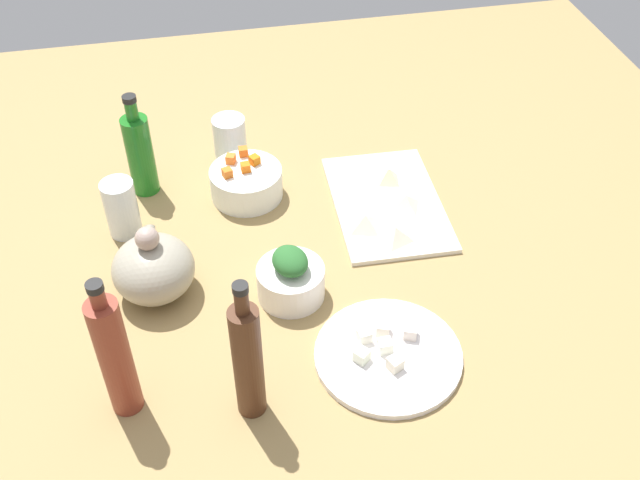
# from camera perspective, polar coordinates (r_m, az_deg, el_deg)

# --- Properties ---
(tabletop) EXTENTS (1.90, 1.90, 0.03)m
(tabletop) POSITION_cam_1_polar(r_m,az_deg,el_deg) (1.42, 0.00, -1.93)
(tabletop) COLOR #987C4B
(tabletop) RESTS_ON ground
(cutting_board) EXTENTS (0.34, 0.22, 0.01)m
(cutting_board) POSITION_cam_1_polar(r_m,az_deg,el_deg) (1.53, 5.11, 2.81)
(cutting_board) COLOR silver
(cutting_board) RESTS_ON tabletop
(plate_tofu) EXTENTS (0.24, 0.24, 0.01)m
(plate_tofu) POSITION_cam_1_polar(r_m,az_deg,el_deg) (1.25, 5.20, -8.73)
(plate_tofu) COLOR white
(plate_tofu) RESTS_ON tabletop
(bowl_greens) EXTENTS (0.12, 0.12, 0.06)m
(bowl_greens) POSITION_cam_1_polar(r_m,az_deg,el_deg) (1.33, -2.23, -3.21)
(bowl_greens) COLOR white
(bowl_greens) RESTS_ON tabletop
(bowl_carrots) EXTENTS (0.15, 0.15, 0.06)m
(bowl_carrots) POSITION_cam_1_polar(r_m,az_deg,el_deg) (1.54, -5.61, 4.34)
(bowl_carrots) COLOR white
(bowl_carrots) RESTS_ON tabletop
(teapot) EXTENTS (0.16, 0.14, 0.15)m
(teapot) POSITION_cam_1_polar(r_m,az_deg,el_deg) (1.35, -12.55, -2.08)
(teapot) COLOR #9E9885
(teapot) RESTS_ON tabletop
(bottle_0) EXTENTS (0.05, 0.05, 0.27)m
(bottle_0) POSITION_cam_1_polar(r_m,az_deg,el_deg) (1.11, -5.52, -9.03)
(bottle_0) COLOR #4A2917
(bottle_0) RESTS_ON tabletop
(bottle_1) EXTENTS (0.05, 0.05, 0.22)m
(bottle_1) POSITION_cam_1_polar(r_m,az_deg,el_deg) (1.56, -13.52, 6.46)
(bottle_1) COLOR #1D6D1E
(bottle_1) RESTS_ON tabletop
(bottle_2) EXTENTS (0.05, 0.05, 0.27)m
(bottle_2) POSITION_cam_1_polar(r_m,az_deg,el_deg) (1.14, -15.33, -8.49)
(bottle_2) COLOR maroon
(bottle_2) RESTS_ON tabletop
(drinking_glass_0) EXTENTS (0.06, 0.06, 0.12)m
(drinking_glass_0) POSITION_cam_1_polar(r_m,az_deg,el_deg) (1.48, -14.85, 2.36)
(drinking_glass_0) COLOR white
(drinking_glass_0) RESTS_ON tabletop
(drinking_glass_1) EXTENTS (0.07, 0.07, 0.10)m
(drinking_glass_1) POSITION_cam_1_polar(r_m,az_deg,el_deg) (1.64, -6.86, 7.63)
(drinking_glass_1) COLOR white
(drinking_glass_1) RESTS_ON tabletop
(carrot_cube_0) EXTENTS (0.02, 0.02, 0.02)m
(carrot_cube_0) POSITION_cam_1_polar(r_m,az_deg,el_deg) (1.51, -7.06, 5.09)
(carrot_cube_0) COLOR orange
(carrot_cube_0) RESTS_ON bowl_carrots
(carrot_cube_1) EXTENTS (0.02, 0.02, 0.02)m
(carrot_cube_1) POSITION_cam_1_polar(r_m,az_deg,el_deg) (1.56, -5.85, 6.70)
(carrot_cube_1) COLOR orange
(carrot_cube_1) RESTS_ON bowl_carrots
(carrot_cube_2) EXTENTS (0.02, 0.02, 0.02)m
(carrot_cube_2) POSITION_cam_1_polar(r_m,az_deg,el_deg) (1.55, -6.80, 6.14)
(carrot_cube_2) COLOR orange
(carrot_cube_2) RESTS_ON bowl_carrots
(carrot_cube_3) EXTENTS (0.02, 0.02, 0.02)m
(carrot_cube_3) POSITION_cam_1_polar(r_m,az_deg,el_deg) (1.54, -4.99, 6.08)
(carrot_cube_3) COLOR orange
(carrot_cube_3) RESTS_ON bowl_carrots
(carrot_cube_4) EXTENTS (0.02, 0.02, 0.02)m
(carrot_cube_4) POSITION_cam_1_polar(r_m,az_deg,el_deg) (1.52, -5.68, 5.52)
(carrot_cube_4) COLOR orange
(carrot_cube_4) RESTS_ON bowl_carrots
(chopped_greens_mound) EXTENTS (0.09, 0.08, 0.04)m
(chopped_greens_mound) POSITION_cam_1_polar(r_m,az_deg,el_deg) (1.29, -2.29, -1.61)
(chopped_greens_mound) COLOR #29612A
(chopped_greens_mound) RESTS_ON bowl_greens
(tofu_cube_0) EXTENTS (0.02, 0.02, 0.02)m
(tofu_cube_0) POSITION_cam_1_polar(r_m,az_deg,el_deg) (1.25, 4.96, -8.00)
(tofu_cube_0) COLOR white
(tofu_cube_0) RESTS_ON plate_tofu
(tofu_cube_1) EXTENTS (0.03, 0.03, 0.02)m
(tofu_cube_1) POSITION_cam_1_polar(r_m,az_deg,el_deg) (1.27, 4.83, -6.73)
(tofu_cube_1) COLOR #F1E2CE
(tofu_cube_1) RESTS_ON plate_tofu
(tofu_cube_2) EXTENTS (0.03, 0.03, 0.02)m
(tofu_cube_2) POSITION_cam_1_polar(r_m,az_deg,el_deg) (1.22, 5.72, -9.32)
(tofu_cube_2) COLOR #F5EACC
(tofu_cube_2) RESTS_ON plate_tofu
(tofu_cube_3) EXTENTS (0.03, 0.03, 0.02)m
(tofu_cube_3) POSITION_cam_1_polar(r_m,az_deg,el_deg) (1.23, 3.19, -8.75)
(tofu_cube_3) COLOR white
(tofu_cube_3) RESTS_ON plate_tofu
(tofu_cube_4) EXTENTS (0.03, 0.03, 0.02)m
(tofu_cube_4) POSITION_cam_1_polar(r_m,az_deg,el_deg) (1.26, 3.38, -7.25)
(tofu_cube_4) COLOR white
(tofu_cube_4) RESTS_ON plate_tofu
(tofu_cube_5) EXTENTS (0.03, 0.03, 0.02)m
(tofu_cube_5) POSITION_cam_1_polar(r_m,az_deg,el_deg) (1.27, 6.88, -6.94)
(tofu_cube_5) COLOR silver
(tofu_cube_5) RESTS_ON plate_tofu
(dumpling_0) EXTENTS (0.06, 0.06, 0.03)m
(dumpling_0) POSITION_cam_1_polar(r_m,az_deg,el_deg) (1.58, 5.21, 4.97)
(dumpling_0) COLOR beige
(dumpling_0) RESTS_ON cutting_board
(dumpling_1) EXTENTS (0.08, 0.08, 0.03)m
(dumpling_1) POSITION_cam_1_polar(r_m,az_deg,el_deg) (1.46, 3.43, 1.44)
(dumpling_1) COLOR beige
(dumpling_1) RESTS_ON cutting_board
(dumpling_2) EXTENTS (0.07, 0.07, 0.03)m
(dumpling_2) POSITION_cam_1_polar(r_m,az_deg,el_deg) (1.44, 5.74, 0.53)
(dumpling_2) COLOR beige
(dumpling_2) RESTS_ON cutting_board
(dumpling_3) EXTENTS (0.07, 0.06, 0.03)m
(dumpling_3) POSITION_cam_1_polar(r_m,az_deg,el_deg) (1.51, 6.52, 2.99)
(dumpling_3) COLOR beige
(dumpling_3) RESTS_ON cutting_board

